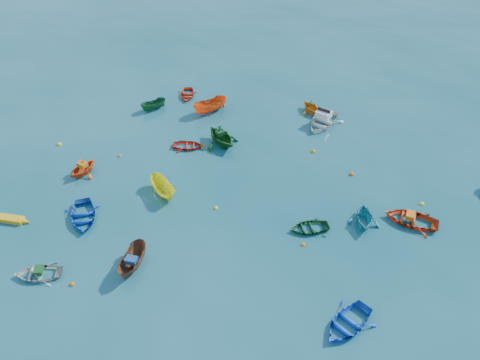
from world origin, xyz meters
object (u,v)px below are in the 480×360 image
at_px(kayak_yellow, 1,219).
at_px(motorboat_white, 322,124).
at_px(dinghy_blue_sw, 84,219).
at_px(dinghy_white_near, 39,275).
at_px(dinghy_blue_se, 347,325).

xyz_separation_m(kayak_yellow, motorboat_white, (16.96, 19.75, 0.00)).
relative_size(dinghy_blue_sw, dinghy_white_near, 1.25).
distance_m(dinghy_blue_se, kayak_yellow, 23.25).
xyz_separation_m(dinghy_blue_se, motorboat_white, (-6.28, 19.07, 0.00)).
distance_m(kayak_yellow, motorboat_white, 26.04).
relative_size(dinghy_blue_se, motorboat_white, 0.80).
bearing_deg(dinghy_blue_sw, motorboat_white, 17.46).
height_order(dinghy_white_near, kayak_yellow, dinghy_white_near).
xyz_separation_m(dinghy_blue_sw, motorboat_white, (11.86, 17.61, 0.00)).
relative_size(dinghy_blue_sw, kayak_yellow, 0.85).
height_order(dinghy_blue_sw, dinghy_blue_se, dinghy_blue_sw).
bearing_deg(kayak_yellow, dinghy_blue_se, -99.83).
bearing_deg(dinghy_blue_sw, kayak_yellow, 164.19).
bearing_deg(motorboat_white, dinghy_white_near, -104.15).
bearing_deg(dinghy_blue_se, kayak_yellow, -154.34).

